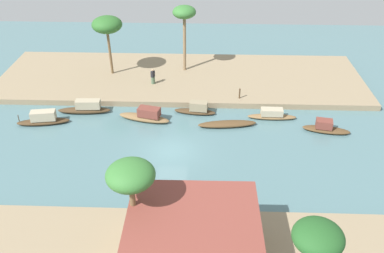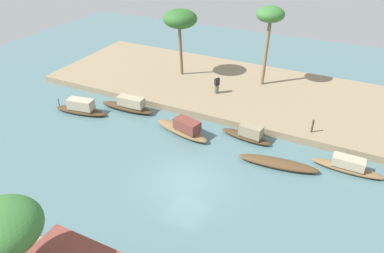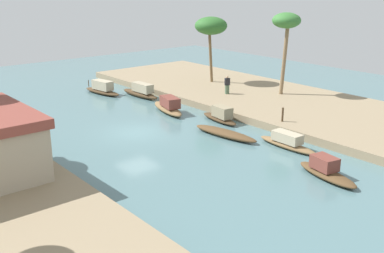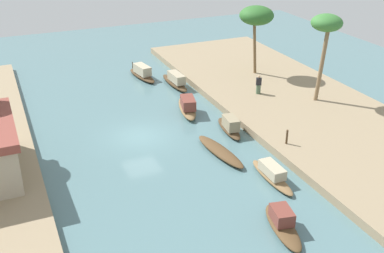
{
  "view_description": "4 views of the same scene",
  "coord_description": "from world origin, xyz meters",
  "px_view_note": "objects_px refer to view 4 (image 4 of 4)",
  "views": [
    {
      "loc": [
        -2.64,
        27.22,
        19.31
      ],
      "look_at": [
        -1.56,
        -2.65,
        0.74
      ],
      "focal_mm": 39.46,
      "sensor_mm": 36.0,
      "label": 1
    },
    {
      "loc": [
        -7.34,
        14.22,
        13.91
      ],
      "look_at": [
        1.76,
        -4.37,
        1.07
      ],
      "focal_mm": 32.42,
      "sensor_mm": 36.0,
      "label": 2
    },
    {
      "loc": [
        -25.9,
        16.55,
        9.92
      ],
      "look_at": [
        -2.76,
        -2.63,
        0.55
      ],
      "focal_mm": 43.97,
      "sensor_mm": 36.0,
      "label": 3
    },
    {
      "loc": [
        -29.0,
        8.49,
        15.2
      ],
      "look_at": [
        -1.2,
        -3.44,
        0.65
      ],
      "focal_mm": 44.64,
      "sensor_mm": 36.0,
      "label": 4
    }
  ],
  "objects_px": {
    "sampan_foreground": "(142,73)",
    "sampan_with_tall_canopy": "(272,174)",
    "sampan_downstream_large": "(187,106)",
    "mooring_post": "(287,137)",
    "palm_tree_left_near": "(326,26)",
    "sampan_upstream_small": "(220,151)",
    "sampan_open_hull": "(230,126)",
    "palm_tree_left_far": "(257,16)",
    "sampan_with_red_awning": "(282,223)",
    "sampan_near_left_bank": "(175,81)",
    "person_on_near_bank": "(259,86)"
  },
  "relations": [
    {
      "from": "sampan_with_red_awning",
      "to": "sampan_upstream_small",
      "type": "relative_size",
      "value": 0.79
    },
    {
      "from": "palm_tree_left_near",
      "to": "palm_tree_left_far",
      "type": "height_order",
      "value": "palm_tree_left_near"
    },
    {
      "from": "sampan_foreground",
      "to": "sampan_downstream_large",
      "type": "bearing_deg",
      "value": 176.33
    },
    {
      "from": "palm_tree_left_near",
      "to": "palm_tree_left_far",
      "type": "xyz_separation_m",
      "value": [
        7.6,
        1.56,
        -0.69
      ]
    },
    {
      "from": "mooring_post",
      "to": "palm_tree_left_near",
      "type": "distance_m",
      "value": 10.17
    },
    {
      "from": "sampan_with_red_awning",
      "to": "mooring_post",
      "type": "xyz_separation_m",
      "value": [
        7.01,
        -4.81,
        0.65
      ]
    },
    {
      "from": "sampan_foreground",
      "to": "sampan_open_hull",
      "type": "xyz_separation_m",
      "value": [
        -13.32,
        -2.27,
        -0.02
      ]
    },
    {
      "from": "sampan_upstream_small",
      "to": "person_on_near_bank",
      "type": "distance_m",
      "value": 10.15
    },
    {
      "from": "sampan_with_red_awning",
      "to": "sampan_near_left_bank",
      "type": "xyz_separation_m",
      "value": [
        21.11,
        -2.47,
        0.1
      ]
    },
    {
      "from": "sampan_open_hull",
      "to": "mooring_post",
      "type": "height_order",
      "value": "mooring_post"
    },
    {
      "from": "sampan_downstream_large",
      "to": "sampan_with_tall_canopy",
      "type": "height_order",
      "value": "sampan_downstream_large"
    },
    {
      "from": "sampan_foreground",
      "to": "sampan_with_tall_canopy",
      "type": "xyz_separation_m",
      "value": [
        -20.05,
        -1.61,
        -0.09
      ]
    },
    {
      "from": "sampan_near_left_bank",
      "to": "sampan_upstream_small",
      "type": "xyz_separation_m",
      "value": [
        -12.82,
        1.88,
        -0.26
      ]
    },
    {
      "from": "sampan_downstream_large",
      "to": "mooring_post",
      "type": "bearing_deg",
      "value": -143.48
    },
    {
      "from": "palm_tree_left_near",
      "to": "sampan_upstream_small",
      "type": "bearing_deg",
      "value": 111.35
    },
    {
      "from": "person_on_near_bank",
      "to": "palm_tree_left_near",
      "type": "relative_size",
      "value": 0.23
    },
    {
      "from": "person_on_near_bank",
      "to": "palm_tree_left_far",
      "type": "distance_m",
      "value": 6.85
    },
    {
      "from": "sampan_downstream_large",
      "to": "sampan_open_hull",
      "type": "bearing_deg",
      "value": -148.49
    },
    {
      "from": "sampan_with_tall_canopy",
      "to": "mooring_post",
      "type": "bearing_deg",
      "value": -44.67
    },
    {
      "from": "sampan_with_red_awning",
      "to": "palm_tree_left_near",
      "type": "relative_size",
      "value": 0.6
    },
    {
      "from": "sampan_foreground",
      "to": "sampan_open_hull",
      "type": "relative_size",
      "value": 1.2
    },
    {
      "from": "mooring_post",
      "to": "sampan_with_tall_canopy",
      "type": "bearing_deg",
      "value": 134.6
    },
    {
      "from": "sampan_with_tall_canopy",
      "to": "mooring_post",
      "type": "xyz_separation_m",
      "value": [
        2.74,
        -2.78,
        0.66
      ]
    },
    {
      "from": "sampan_with_red_awning",
      "to": "sampan_with_tall_canopy",
      "type": "height_order",
      "value": "sampan_with_red_awning"
    },
    {
      "from": "mooring_post",
      "to": "palm_tree_left_far",
      "type": "relative_size",
      "value": 0.16
    },
    {
      "from": "sampan_with_red_awning",
      "to": "sampan_with_tall_canopy",
      "type": "xyz_separation_m",
      "value": [
        4.27,
        -2.04,
        -0.01
      ]
    },
    {
      "from": "sampan_open_hull",
      "to": "mooring_post",
      "type": "bearing_deg",
      "value": -145.2
    },
    {
      "from": "sampan_foreground",
      "to": "mooring_post",
      "type": "height_order",
      "value": "mooring_post"
    },
    {
      "from": "sampan_foreground",
      "to": "person_on_near_bank",
      "type": "relative_size",
      "value": 2.96
    },
    {
      "from": "mooring_post",
      "to": "palm_tree_left_near",
      "type": "relative_size",
      "value": 0.15
    },
    {
      "from": "sampan_with_tall_canopy",
      "to": "mooring_post",
      "type": "relative_size",
      "value": 4.36
    },
    {
      "from": "sampan_with_tall_canopy",
      "to": "sampan_near_left_bank",
      "type": "bearing_deg",
      "value": -0.74
    },
    {
      "from": "sampan_foreground",
      "to": "sampan_upstream_small",
      "type": "relative_size",
      "value": 0.89
    },
    {
      "from": "sampan_foreground",
      "to": "sampan_with_tall_canopy",
      "type": "height_order",
      "value": "sampan_foreground"
    },
    {
      "from": "sampan_with_red_awning",
      "to": "palm_tree_left_far",
      "type": "xyz_separation_m",
      "value": [
        20.11,
        -9.83,
        5.42
      ]
    },
    {
      "from": "person_on_near_bank",
      "to": "sampan_downstream_large",
      "type": "bearing_deg",
      "value": -152.84
    },
    {
      "from": "sampan_open_hull",
      "to": "sampan_foreground",
      "type": "bearing_deg",
      "value": 16.49
    },
    {
      "from": "person_on_near_bank",
      "to": "sampan_foreground",
      "type": "bearing_deg",
      "value": 155.96
    },
    {
      "from": "palm_tree_left_near",
      "to": "sampan_foreground",
      "type": "bearing_deg",
      "value": 42.87
    },
    {
      "from": "sampan_open_hull",
      "to": "palm_tree_left_near",
      "type": "xyz_separation_m",
      "value": [
        1.51,
        -8.7,
        6.05
      ]
    },
    {
      "from": "sampan_downstream_large",
      "to": "sampan_with_tall_canopy",
      "type": "bearing_deg",
      "value": -162.33
    },
    {
      "from": "sampan_downstream_large",
      "to": "sampan_with_tall_canopy",
      "type": "relative_size",
      "value": 1.11
    },
    {
      "from": "sampan_downstream_large",
      "to": "sampan_upstream_small",
      "type": "height_order",
      "value": "sampan_downstream_large"
    },
    {
      "from": "sampan_with_tall_canopy",
      "to": "palm_tree_left_near",
      "type": "relative_size",
      "value": 0.63
    },
    {
      "from": "sampan_with_tall_canopy",
      "to": "palm_tree_left_near",
      "type": "bearing_deg",
      "value": -47.89
    },
    {
      "from": "sampan_foreground",
      "to": "sampan_with_tall_canopy",
      "type": "bearing_deg",
      "value": 175.52
    },
    {
      "from": "sampan_foreground",
      "to": "sampan_with_tall_canopy",
      "type": "distance_m",
      "value": 20.12
    },
    {
      "from": "sampan_near_left_bank",
      "to": "sampan_upstream_small",
      "type": "height_order",
      "value": "sampan_near_left_bank"
    },
    {
      "from": "sampan_with_tall_canopy",
      "to": "sampan_foreground",
      "type": "bearing_deg",
      "value": 5.32
    },
    {
      "from": "sampan_with_tall_canopy",
      "to": "mooring_post",
      "type": "height_order",
      "value": "mooring_post"
    }
  ]
}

